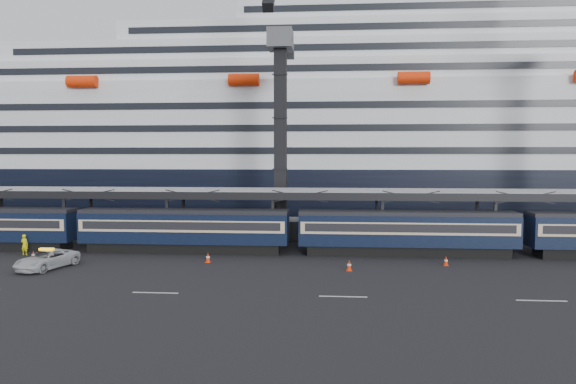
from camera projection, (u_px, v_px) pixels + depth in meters
name	position (u px, v px, depth m)	size (l,w,h in m)	color
ground	(547.00, 285.00, 34.94)	(260.00, 260.00, 0.00)	black
train	(445.00, 231.00, 45.08)	(133.05, 3.00, 4.05)	black
canopy	(486.00, 193.00, 48.50)	(130.00, 6.25, 5.53)	gray
cruise_ship	(417.00, 133.00, 79.90)	(214.09, 28.84, 34.00)	black
crane_dark_near	(280.00, 126.00, 54.11)	(4.50, 17.75, 35.08)	#45474C
pickup_truck	(47.00, 259.00, 40.01)	(2.41, 5.23, 1.45)	#B9BDC1
worker	(25.00, 245.00, 45.49)	(0.68, 0.44, 1.85)	yellow
traffic_cone_a	(33.00, 255.00, 43.47)	(0.39, 0.39, 0.78)	#F62E07
traffic_cone_b	(208.00, 257.00, 42.33)	(0.42, 0.42, 0.84)	#F62E07
traffic_cone_c	(446.00, 261.00, 41.13)	(0.38, 0.38, 0.77)	#F62E07
traffic_cone_d	(349.00, 265.00, 39.27)	(0.43, 0.43, 0.86)	#F62E07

